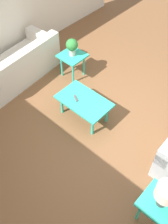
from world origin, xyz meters
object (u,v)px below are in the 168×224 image
(side_table_plant, at_px, (72,58))
(table_lamp, at_px, (166,193))
(coffee_table, at_px, (84,102))
(potted_plant, at_px, (72,46))
(side_table_lamp, at_px, (159,205))
(sofa, at_px, (18,67))

(side_table_plant, bearing_deg, table_lamp, 153.98)
(coffee_table, xyz_separation_m, side_table_plant, (1.01, -0.74, 0.05))
(potted_plant, bearing_deg, side_table_plant, -26.57)
(side_table_plant, relative_size, table_lamp, 1.24)
(potted_plant, bearing_deg, side_table_lamp, 153.98)
(side_table_plant, distance_m, table_lamp, 3.42)
(table_lamp, bearing_deg, potted_plant, -26.02)
(sofa, xyz_separation_m, table_lamp, (-3.87, 0.63, 0.54))
(sofa, height_order, coffee_table, sofa)
(side_table_lamp, height_order, potted_plant, potted_plant)
(table_lamp, bearing_deg, side_table_lamp, 153.43)
(sofa, distance_m, side_table_plant, 1.20)
(side_table_plant, bearing_deg, side_table_lamp, 153.98)
(side_table_plant, xyz_separation_m, potted_plant, (-0.00, 0.00, 0.32))
(side_table_plant, height_order, table_lamp, table_lamp)
(potted_plant, bearing_deg, table_lamp, 153.98)
(coffee_table, xyz_separation_m, potted_plant, (1.01, -0.74, 0.37))
(sofa, bearing_deg, side_table_lamp, 76.21)
(potted_plant, xyz_separation_m, table_lamp, (-3.06, 1.49, 0.07))
(sofa, distance_m, potted_plant, 1.27)
(coffee_table, bearing_deg, side_table_plant, -36.39)
(side_table_plant, height_order, side_table_lamp, same)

